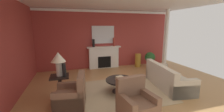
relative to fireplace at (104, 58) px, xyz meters
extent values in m
plane|color=tan|center=(0.07, -2.77, -0.56)|extent=(8.91, 8.91, 0.00)
cube|color=#9E3833|center=(0.07, 0.21, 0.98)|extent=(7.45, 0.12, 3.07)
cube|color=#9E3833|center=(-3.42, -2.47, 0.98)|extent=(0.12, 6.44, 3.07)
cube|color=white|center=(0.07, -2.47, 2.54)|extent=(7.45, 6.44, 0.06)
cube|color=white|center=(0.07, 0.13, 2.43)|extent=(7.45, 0.08, 0.12)
cube|color=tan|center=(-0.15, -3.06, -0.55)|extent=(3.09, 2.49, 0.01)
cube|color=white|center=(0.00, 0.01, 0.00)|extent=(1.60, 0.25, 1.12)
cube|color=black|center=(0.00, -0.01, -0.21)|extent=(0.70, 0.26, 0.60)
cube|color=white|center=(0.00, -0.02, 0.59)|extent=(1.80, 0.35, 0.06)
cube|color=silver|center=(0.00, 0.12, 1.23)|extent=(1.20, 0.04, 0.93)
cube|color=beige|center=(1.72, -3.13, -0.33)|extent=(1.17, 2.20, 0.45)
cube|color=beige|center=(1.38, -3.08, 0.09)|extent=(0.47, 2.11, 0.40)
cube|color=beige|center=(1.60, -4.07, -0.25)|extent=(0.92, 0.32, 0.62)
cube|color=beige|center=(1.85, -2.19, -0.25)|extent=(0.92, 0.32, 0.62)
cube|color=brown|center=(-1.81, -3.57, -0.34)|extent=(0.92, 0.92, 0.44)
cube|color=brown|center=(-1.50, -3.62, 0.14)|extent=(0.29, 0.82, 0.51)
cube|color=brown|center=(-1.76, -3.24, -0.26)|extent=(0.81, 0.27, 0.60)
cube|color=brown|center=(-1.87, -3.89, -0.26)|extent=(0.81, 0.27, 0.60)
cube|color=brown|center=(-0.24, -4.52, -0.34)|extent=(0.90, 0.90, 0.44)
cube|color=brown|center=(-0.28, -4.20, 0.14)|extent=(0.81, 0.27, 0.51)
cube|color=brown|center=(-0.57, -4.56, -0.26)|extent=(0.25, 0.81, 0.60)
cube|color=brown|center=(0.09, -4.47, -0.26)|extent=(0.25, 0.81, 0.60)
cylinder|color=black|center=(-0.15, -3.06, -0.13)|extent=(1.00, 1.00, 0.04)
cylinder|color=black|center=(-0.15, -3.06, -0.35)|extent=(0.12, 0.12, 0.41)
cylinder|color=black|center=(-0.15, -3.06, -0.54)|extent=(0.56, 0.56, 0.03)
cube|color=black|center=(-2.10, -2.85, 0.12)|extent=(0.56, 0.56, 0.04)
cube|color=black|center=(-2.10, -2.85, -0.23)|extent=(0.10, 0.10, 0.66)
cube|color=black|center=(-2.10, -2.85, -0.54)|extent=(0.45, 0.45, 0.04)
cylinder|color=beige|center=(-2.10, -2.85, 0.37)|extent=(0.18, 0.18, 0.45)
cone|color=beige|center=(-2.10, -2.85, 0.74)|extent=(0.44, 0.44, 0.30)
cylinder|color=black|center=(-0.55, -0.05, 0.82)|extent=(0.12, 0.12, 0.40)
cylinder|color=#B7892D|center=(1.89, -0.30, -0.19)|extent=(0.32, 0.32, 0.73)
cylinder|color=#9E3328|center=(0.55, -0.05, 0.84)|extent=(0.12, 0.12, 0.44)
cylinder|color=black|center=(-1.95, -2.97, 0.35)|extent=(0.12, 0.12, 0.42)
cube|color=tan|center=(-0.20, -3.08, -0.08)|extent=(0.26, 0.17, 0.05)
cube|color=tan|center=(-0.16, -3.03, -0.04)|extent=(0.28, 0.26, 0.05)
cylinder|color=#A8754C|center=(2.49, -0.55, -0.41)|extent=(0.32, 0.32, 0.30)
sphere|color=#28602D|center=(2.49, -0.55, -0.01)|extent=(0.56, 0.56, 0.56)
cylinder|color=white|center=(3.04, -1.06, 0.98)|extent=(0.20, 0.20, 3.07)
camera|label=1|loc=(-1.75, -7.42, 1.64)|focal=23.11mm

